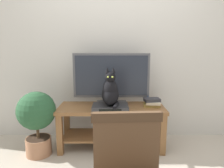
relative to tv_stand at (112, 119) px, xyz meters
name	(u,v)px	position (x,y,z in m)	size (l,w,h in m)	color
back_wall	(116,39)	(0.05, 0.42, 1.02)	(7.00, 0.12, 2.80)	beige
tv_stand	(112,119)	(0.00, 0.00, 0.00)	(1.33, 0.49, 0.55)	brown
tv	(112,78)	(0.00, 0.10, 0.52)	(0.97, 0.20, 0.66)	#4C4C51
media_box	(111,107)	(-0.01, -0.10, 0.19)	(0.43, 0.28, 0.05)	#2D2D30
cat	(111,91)	(-0.01, -0.12, 0.39)	(0.21, 0.36, 0.46)	black
book_stack	(153,103)	(0.52, 0.01, 0.21)	(0.22, 0.19, 0.10)	olive
potted_plant	(38,117)	(-0.88, -0.19, 0.09)	(0.45, 0.45, 0.78)	#9E6B4C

